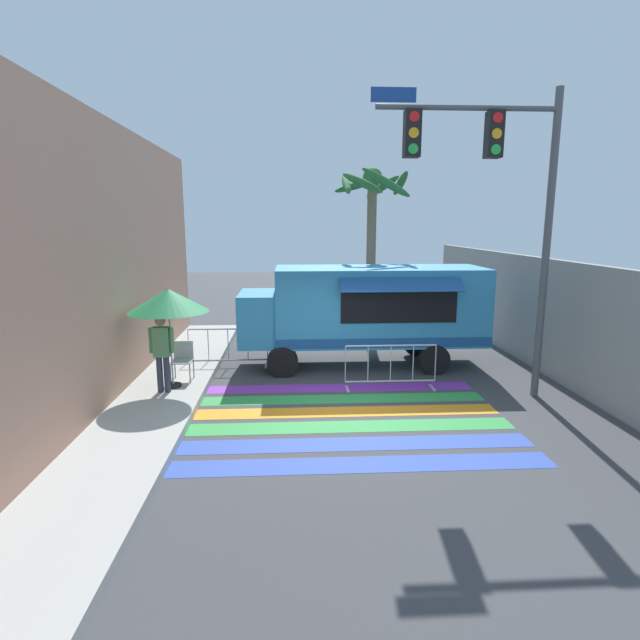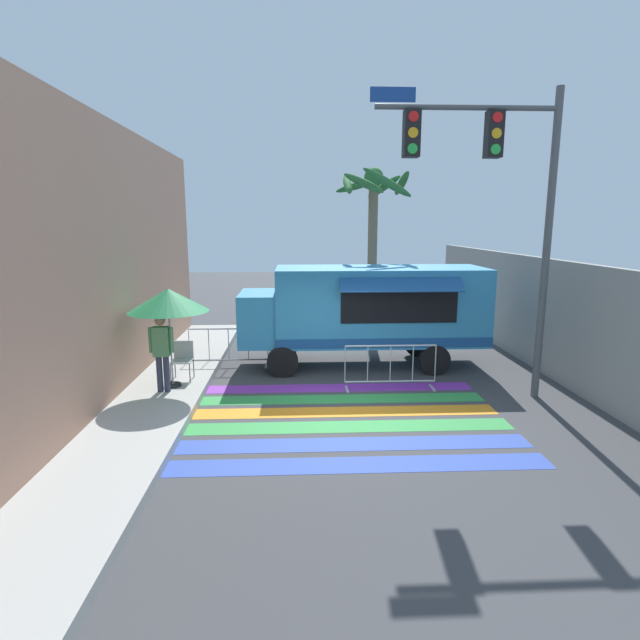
{
  "view_description": "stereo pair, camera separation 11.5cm",
  "coord_description": "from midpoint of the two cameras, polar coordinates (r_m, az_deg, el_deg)",
  "views": [
    {
      "loc": [
        -0.95,
        -9.8,
        3.76
      ],
      "look_at": [
        -0.29,
        2.14,
        1.46
      ],
      "focal_mm": 28.0,
      "sensor_mm": 36.0,
      "label": 1
    },
    {
      "loc": [
        -0.83,
        -9.8,
        3.76
      ],
      "look_at": [
        -0.29,
        2.14,
        1.46
      ],
      "focal_mm": 28.0,
      "sensor_mm": 36.0,
      "label": 2
    }
  ],
  "objects": [
    {
      "name": "vendor_person",
      "position": [
        11.22,
        -17.91,
        -3.15
      ],
      "size": [
        0.53,
        0.22,
        1.69
      ],
      "rotation": [
        0.0,
        0.0,
        -0.22
      ],
      "color": "#2D3347",
      "rests_on": "sidewalk_left"
    },
    {
      "name": "palm_tree",
      "position": [
        15.95,
        5.76,
        12.14
      ],
      "size": [
        2.33,
        2.49,
        5.47
      ],
      "color": "#7A664C",
      "rests_on": "ground_plane"
    },
    {
      "name": "building_left_facade",
      "position": [
        10.58,
        -24.9,
        5.49
      ],
      "size": [
        0.25,
        16.0,
        5.9
      ],
      "color": "tan",
      "rests_on": "ground_plane"
    },
    {
      "name": "crosswalk_painted",
      "position": [
        9.98,
        2.24,
        -11.22
      ],
      "size": [
        6.4,
        4.36,
        0.01
      ],
      "color": "#334FB2",
      "rests_on": "ground_plane"
    },
    {
      "name": "patio_umbrella",
      "position": [
        11.33,
        -17.22,
        2.1
      ],
      "size": [
        1.74,
        1.74,
        2.21
      ],
      "color": "black",
      "rests_on": "sidewalk_left"
    },
    {
      "name": "barricade_front",
      "position": [
        11.62,
        7.78,
        -5.37
      ],
      "size": [
        2.11,
        0.44,
        1.06
      ],
      "color": "#B7BABF",
      "rests_on": "ground_plane"
    },
    {
      "name": "ground_plane",
      "position": [
        10.54,
        1.93,
        -10.02
      ],
      "size": [
        60.0,
        60.0,
        0.0
      ],
      "primitive_type": "plane",
      "color": "#424244"
    },
    {
      "name": "food_truck",
      "position": [
        13.26,
        4.41,
        1.41
      ],
      "size": [
        6.4,
        2.47,
        2.65
      ],
      "color": "#338CBF",
      "rests_on": "ground_plane"
    },
    {
      "name": "concrete_wall_right",
      "position": [
        14.5,
        23.09,
        0.87
      ],
      "size": [
        0.2,
        16.0,
        2.91
      ],
      "color": "gray",
      "rests_on": "ground_plane"
    },
    {
      "name": "traffic_signal_pole",
      "position": [
        11.15,
        19.14,
        14.64
      ],
      "size": [
        3.88,
        0.29,
        6.46
      ],
      "color": "#515456",
      "rests_on": "ground_plane"
    },
    {
      "name": "sidewalk_left",
      "position": [
        11.29,
        -25.33,
        -9.17
      ],
      "size": [
        4.4,
        16.0,
        0.18
      ],
      "color": "#B7B5AD",
      "rests_on": "ground_plane"
    },
    {
      "name": "folding_chair",
      "position": [
        12.11,
        -15.71,
        -4.08
      ],
      "size": [
        0.46,
        0.46,
        0.89
      ],
      "rotation": [
        0.0,
        0.0,
        -0.31
      ],
      "color": "#4C4C51",
      "rests_on": "sidewalk_left"
    },
    {
      "name": "barricade_side",
      "position": [
        13.51,
        -10.69,
        -3.15
      ],
      "size": [
        2.11,
        0.44,
        1.06
      ],
      "color": "#B7BABF",
      "rests_on": "ground_plane"
    }
  ]
}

